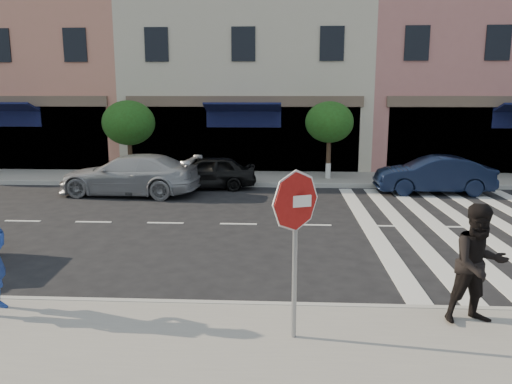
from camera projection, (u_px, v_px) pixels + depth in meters
name	position (u px, v px, depth m)	size (l,w,h in m)	color
ground	(220.00, 277.00, 9.57)	(120.00, 120.00, 0.00)	black
sidewalk_far	(253.00, 178.00, 20.33)	(60.00, 3.00, 0.15)	gray
building_west_mid	(45.00, 23.00, 25.44)	(10.00, 9.00, 14.00)	tan
building_centre	(250.00, 53.00, 25.19)	(11.00, 9.00, 11.00)	beige
building_east_mid	(495.00, 31.00, 24.36)	(13.00, 9.00, 13.00)	#B3706A
street_tree_wb	(129.00, 123.00, 19.96)	(2.10, 2.10, 3.06)	#473323
street_tree_c	(329.00, 123.00, 19.54)	(1.90, 1.90, 3.04)	#473323
stop_sign	(295.00, 217.00, 6.57)	(0.78, 0.33, 2.35)	gray
walker	(479.00, 264.00, 7.20)	(0.87, 0.68, 1.79)	black
car_far_left	(129.00, 175.00, 17.30)	(1.97, 4.85, 1.41)	#9C9CA1
car_far_mid	(207.00, 172.00, 18.45)	(1.45, 3.61, 1.23)	black
car_far_right	(433.00, 175.00, 17.56)	(1.39, 4.00, 1.32)	black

